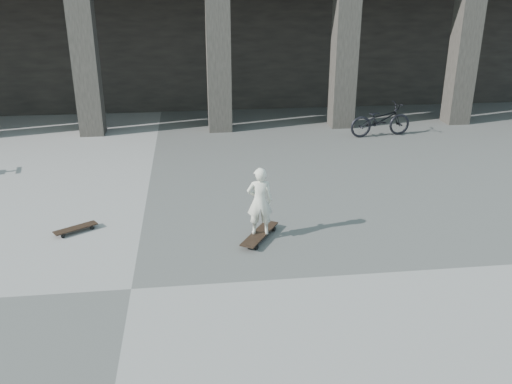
{
  "coord_description": "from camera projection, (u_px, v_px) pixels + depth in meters",
  "views": [
    {
      "loc": [
        0.94,
        -6.76,
        4.08
      ],
      "look_at": [
        2.01,
        1.85,
        0.65
      ],
      "focal_mm": 38.0,
      "sensor_mm": 36.0,
      "label": 1
    }
  ],
  "objects": [
    {
      "name": "ground",
      "position": [
        131.0,
        289.0,
        7.63
      ],
      "size": [
        90.0,
        90.0,
        0.0
      ],
      "primitive_type": "plane",
      "color": "#4F4F4C",
      "rests_on": "ground"
    },
    {
      "name": "skateboard_spare",
      "position": [
        76.0,
        229.0,
        9.32
      ],
      "size": [
        0.73,
        0.56,
        0.09
      ],
      "rotation": [
        0.0,
        0.0,
        0.57
      ],
      "color": "black",
      "rests_on": "ground"
    },
    {
      "name": "bicycle",
      "position": [
        380.0,
        120.0,
        14.91
      ],
      "size": [
        1.81,
        0.82,
        0.92
      ],
      "primitive_type": "imported",
      "rotation": [
        0.0,
        0.0,
        1.69
      ],
      "color": "black",
      "rests_on": "ground"
    },
    {
      "name": "colonnade",
      "position": [
        159.0,
        10.0,
        19.23
      ],
      "size": [
        28.0,
        8.82,
        6.0
      ],
      "color": "black",
      "rests_on": "ground"
    },
    {
      "name": "child",
      "position": [
        260.0,
        201.0,
        8.86
      ],
      "size": [
        0.44,
        0.3,
        1.16
      ],
      "primitive_type": "imported",
      "rotation": [
        0.0,
        0.0,
        3.08
      ],
      "color": "beige",
      "rests_on": "longboard"
    },
    {
      "name": "longboard",
      "position": [
        260.0,
        234.0,
        9.08
      ],
      "size": [
        0.76,
        1.04,
        0.11
      ],
      "rotation": [
        0.0,
        0.0,
        1.03
      ],
      "color": "black",
      "rests_on": "ground"
    }
  ]
}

